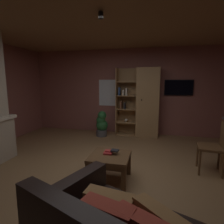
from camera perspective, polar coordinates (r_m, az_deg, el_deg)
The scene contains 13 objects.
floor at distance 3.35m, azimuth -1.66°, elevation -19.33°, with size 6.23×5.59×0.02m, color olive.
wall_back at distance 5.73m, azimuth 5.59°, elevation 6.24°, with size 6.35×0.06×2.59m, color #8E544C.
ceiling at distance 3.11m, azimuth -1.91°, elevation 28.10°, with size 6.23×5.59×0.02m, color #8E6B47.
window_pane_back at distance 5.81m, azimuth -0.61°, elevation 5.98°, with size 0.72×0.01×0.82m, color white.
bookshelf_cabinet at distance 5.43m, azimuth 10.08°, elevation 2.79°, with size 1.24×0.41×2.00m.
coffee_table at distance 3.07m, azimuth -0.70°, elevation -14.76°, with size 0.63×0.61×0.43m.
table_book_0 at distance 3.07m, azimuth -1.28°, elevation -12.69°, with size 0.14×0.11×0.03m, color #B22D2D.
table_book_1 at distance 3.10m, azimuth -0.90°, elevation -12.00°, with size 0.14×0.08×0.02m, color #B22D2D.
table_book_2 at distance 3.05m, azimuth 0.91°, elevation -11.89°, with size 0.12×0.10×0.02m, color black.
dining_chair at distance 3.70m, azimuth 29.71°, elevation -8.70°, with size 0.46×0.46×0.92m.
potted_floor_plant at distance 5.46m, azimuth -3.23°, elevation -3.77°, with size 0.35×0.36×0.75m.
wall_mounted_tv at distance 5.64m, azimuth 20.03°, elevation 7.15°, with size 0.79×0.06×0.45m.
track_light_spot_1 at distance 2.89m, azimuth -3.51°, elevation 27.85°, with size 0.07×0.07×0.09m, color black.
Camera 1 is at (0.76, -2.84, 1.60)m, focal length 29.38 mm.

